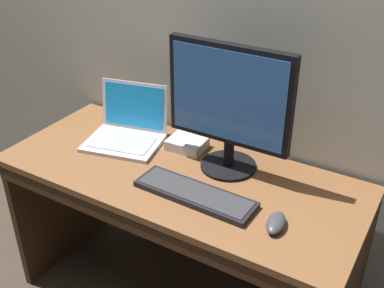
{
  "coord_description": "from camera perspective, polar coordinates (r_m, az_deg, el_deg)",
  "views": [
    {
      "loc": [
        0.82,
        -1.29,
        1.72
      ],
      "look_at": [
        0.06,
        0.0,
        0.86
      ],
      "focal_mm": 44.45,
      "sensor_mm": 36.0,
      "label": 1
    }
  ],
  "objects": [
    {
      "name": "external_drive_box",
      "position": [
        1.97,
        -0.59,
        0.04
      ],
      "size": [
        0.16,
        0.13,
        0.04
      ],
      "primitive_type": "cube",
      "rotation": [
        0.0,
        0.0,
        0.04
      ],
      "color": "silver",
      "rests_on": "desk"
    },
    {
      "name": "laptop_silver",
      "position": [
        2.03,
        -7.86,
        1.47
      ],
      "size": [
        0.36,
        0.33,
        0.23
      ],
      "color": "silver",
      "rests_on": "desk"
    },
    {
      "name": "wired_keyboard",
      "position": [
        1.69,
        0.34,
        -6.02
      ],
      "size": [
        0.45,
        0.15,
        0.02
      ],
      "color": "black",
      "rests_on": "desk"
    },
    {
      "name": "desk",
      "position": [
        1.93,
        -1.7,
        -8.24
      ],
      "size": [
        1.41,
        0.6,
        0.72
      ],
      "color": "brown",
      "rests_on": "ground"
    },
    {
      "name": "external_monitor",
      "position": [
        1.71,
        4.48,
        4.97
      ],
      "size": [
        0.48,
        0.22,
        0.5
      ],
      "color": "black",
      "rests_on": "desk"
    },
    {
      "name": "computer_mouse",
      "position": [
        1.57,
        10.04,
        -9.3
      ],
      "size": [
        0.07,
        0.12,
        0.04
      ],
      "primitive_type": "ellipsoid",
      "rotation": [
        0.0,
        0.0,
        0.15
      ],
      "color": "#38383D",
      "rests_on": "desk"
    }
  ]
}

